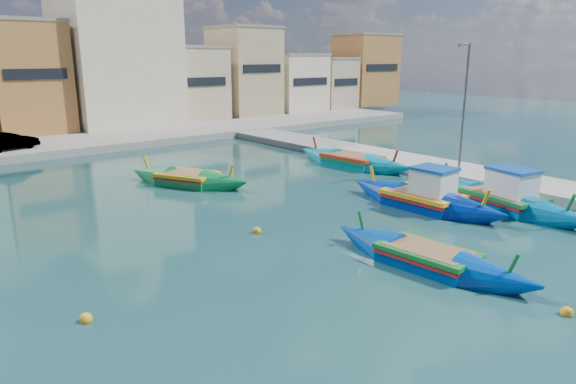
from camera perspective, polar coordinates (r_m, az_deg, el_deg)
name	(u,v)px	position (r m, az deg, el deg)	size (l,w,h in m)	color
ground	(311,293)	(16.56, 2.53, -11.14)	(160.00, 160.00, 0.00)	#113534
east_quay	(563,192)	(30.89, 28.27, -0.03)	(4.00, 70.00, 0.50)	gray
north_quay	(38,148)	(44.72, -26.07, 4.43)	(80.00, 8.00, 0.60)	gray
north_townhouses	(86,81)	(53.12, -21.53, 11.45)	(83.20, 7.87, 10.19)	tan
church_block	(115,44)	(54.81, -18.69, 15.35)	(10.00, 10.00, 19.10)	beige
quay_street_lamp	(464,107)	(32.42, 18.93, 8.93)	(1.18, 0.16, 8.00)	#595B60
luzzu_turquoise_cabin	(501,200)	(27.34, 22.56, -0.83)	(4.07, 10.24, 3.22)	#006DA4
luzzu_blue_cabin	(424,200)	(26.13, 14.83, -0.85)	(2.51, 9.14, 3.21)	#002AA4
luzzu_cyan_mid	(352,162)	(35.05, 7.13, 3.32)	(3.07, 9.76, 2.84)	#008DA1
luzzu_green	(188,180)	(30.32, -11.10, 1.30)	(5.58, 8.22, 2.57)	#0B7839
luzzu_blue_south	(427,259)	(19.06, 15.21, -7.24)	(2.60, 8.46, 2.40)	#003FA9
mooring_buoys	(255,232)	(21.71, -3.67, -4.45)	(19.83, 21.22, 0.36)	#EDA319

